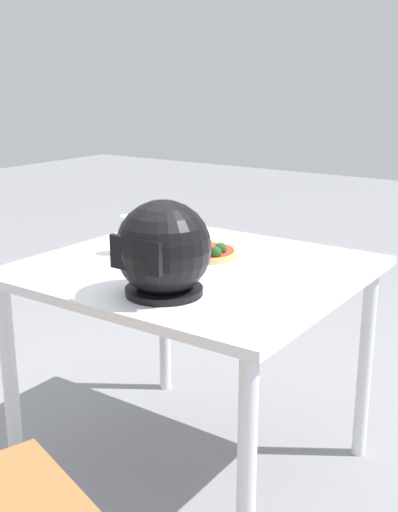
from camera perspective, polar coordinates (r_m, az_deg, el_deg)
The scene contains 6 objects.
ground_plane at distance 2.39m, azimuth -0.39°, elevation -18.56°, with size 14.00×14.00×0.00m, color gray.
dining_table at distance 2.09m, azimuth -0.43°, elevation -3.17°, with size 1.03×0.96×0.76m.
pizza_plate at distance 2.13m, azimuth 0.42°, elevation -0.11°, with size 0.30×0.30×0.01m, color white.
pizza at distance 2.12m, azimuth 0.47°, elevation 0.37°, with size 0.24×0.24×0.05m.
motorcycle_helmet at distance 1.75m, azimuth -3.28°, elevation 0.55°, with size 0.27×0.27×0.27m.
drinking_glass at distance 2.19m, azimuth -6.24°, elevation 1.92°, with size 0.07×0.07×0.14m, color silver.
Camera 1 is at (-1.14, 1.62, 1.35)m, focal length 44.01 mm.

